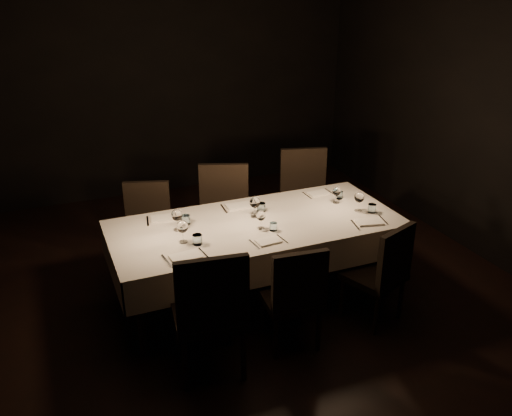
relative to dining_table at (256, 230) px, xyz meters
name	(u,v)px	position (x,y,z in m)	size (l,w,h in m)	color
room	(256,141)	(0.00, 0.00, 0.81)	(5.01, 6.01, 3.01)	black
dining_table	(256,230)	(0.00, 0.00, 0.00)	(2.52, 1.12, 0.76)	black
chair_near_left	(210,309)	(-0.70, -0.84, -0.12)	(0.56, 0.56, 1.05)	black
place_setting_near_left	(187,239)	(-0.68, -0.22, 0.15)	(0.36, 0.41, 0.19)	white
chair_near_center	(294,293)	(0.00, -0.78, -0.19)	(0.47, 0.47, 0.90)	black
place_setting_near_center	(266,226)	(0.00, -0.22, 0.14)	(0.30, 0.39, 0.16)	white
chair_near_right	(383,270)	(0.83, -0.74, -0.18)	(0.56, 0.56, 0.91)	black
place_setting_near_right	(365,207)	(0.97, -0.22, 0.15)	(0.35, 0.41, 0.19)	white
chair_far_left	(148,225)	(-0.79, 0.86, -0.18)	(0.55, 0.55, 0.92)	black
place_setting_far_left	(175,217)	(-0.66, 0.22, 0.15)	(0.36, 0.41, 0.19)	white
chair_far_center	(224,213)	(-0.04, 0.74, -0.13)	(0.63, 0.63, 1.03)	black
place_setting_far_center	(251,205)	(0.04, 0.22, 0.15)	(0.35, 0.41, 0.19)	white
chair_far_right	(305,194)	(0.92, 0.85, -0.12)	(0.61, 0.61, 1.04)	black
place_setting_far_right	(332,193)	(0.87, 0.22, 0.14)	(0.30, 0.39, 0.17)	white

